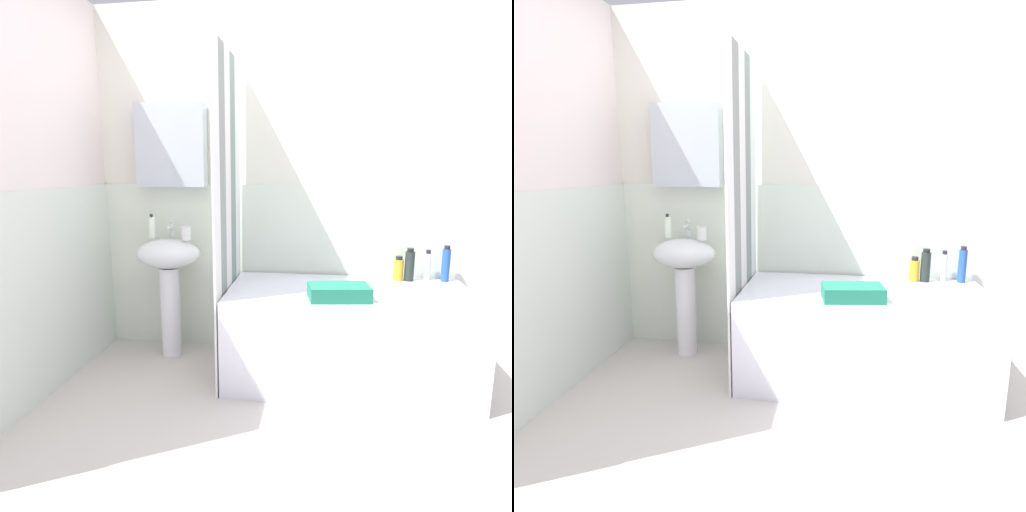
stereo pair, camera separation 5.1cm
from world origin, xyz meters
The scene contains 14 objects.
ground_plane centered at (0.00, 0.00, -0.02)m, with size 4.80×5.60×0.04m, color beige.
wall_back_tiled centered at (-0.06, 1.26, 1.14)m, with size 3.60×0.18×2.40m.
wall_left_tiled centered at (-1.57, 0.34, 1.12)m, with size 0.07×1.81×2.40m.
sink centered at (-1.01, 1.03, 0.61)m, with size 0.44×0.34×0.83m.
faucet centered at (-1.01, 1.11, 0.90)m, with size 0.03×0.12×0.12m.
soap_dispenser centered at (-1.14, 1.07, 0.91)m, with size 0.05×0.05×0.17m.
toothbrush_cup centered at (-0.88, 1.04, 0.88)m, with size 0.06×0.06×0.09m, color white.
bathtub centered at (0.20, 0.84, 0.29)m, with size 1.48×0.75×0.58m, color white.
shower_curtain centered at (-0.55, 0.84, 1.00)m, with size 0.01×0.75×2.00m.
body_wash_bottle centered at (0.84, 1.15, 0.69)m, with size 0.05×0.05×0.24m.
lotion_bottle centered at (0.73, 1.17, 0.68)m, with size 0.04×0.04×0.20m.
conditioner_bottle centered at (0.61, 1.14, 0.68)m, with size 0.06×0.06×0.22m.
shampoo_bottle centered at (0.54, 1.13, 0.66)m, with size 0.06×0.06×0.16m.
towel_folded centered at (0.14, 0.65, 0.62)m, with size 0.34×0.20×0.08m, color #22775B.
Camera 2 is at (0.07, -1.80, 1.33)m, focal length 30.82 mm.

